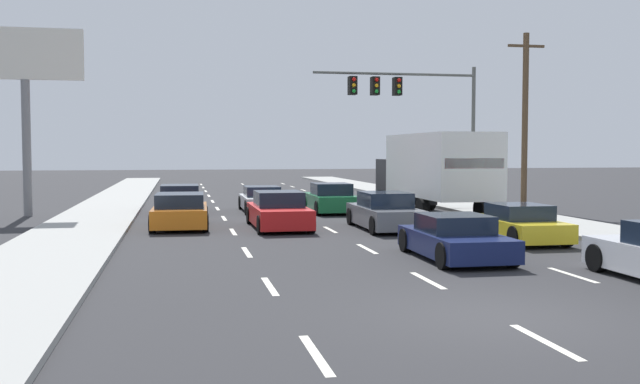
# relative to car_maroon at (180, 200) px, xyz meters

# --- Properties ---
(ground_plane) EXTENTS (140.00, 140.00, 0.00)m
(ground_plane) POSITION_rel_car_maroon_xyz_m (5.17, 3.74, -0.58)
(ground_plane) COLOR #2B2B2D
(sidewalk_right) EXTENTS (3.16, 80.00, 0.14)m
(sidewalk_right) POSITION_rel_car_maroon_xyz_m (13.70, -1.26, -0.51)
(sidewalk_right) COLOR #9E9E99
(sidewalk_right) RESTS_ON ground_plane
(sidewalk_left) EXTENTS (3.16, 80.00, 0.14)m
(sidewalk_left) POSITION_rel_car_maroon_xyz_m (-3.36, -1.26, -0.51)
(sidewalk_left) COLOR #9E9E99
(sidewalk_left) RESTS_ON ground_plane
(lane_markings) EXTENTS (6.94, 57.00, 0.01)m
(lane_markings) POSITION_rel_car_maroon_xyz_m (5.17, -0.35, -0.58)
(lane_markings) COLOR silver
(lane_markings) RESTS_ON ground_plane
(car_maroon) EXTENTS (1.98, 4.09, 1.26)m
(car_maroon) POSITION_rel_car_maroon_xyz_m (0.00, 0.00, 0.00)
(car_maroon) COLOR maroon
(car_maroon) RESTS_ON ground_plane
(car_orange) EXTENTS (2.11, 4.51, 1.25)m
(car_orange) POSITION_rel_car_maroon_xyz_m (0.01, -6.13, -0.00)
(car_orange) COLOR orange
(car_orange) RESTS_ON ground_plane
(car_silver) EXTENTS (1.84, 4.21, 1.16)m
(car_silver) POSITION_rel_car_maroon_xyz_m (3.67, 0.04, -0.05)
(car_silver) COLOR #B7BABF
(car_silver) RESTS_ON ground_plane
(car_red) EXTENTS (1.94, 4.65, 1.33)m
(car_red) POSITION_rel_car_maroon_xyz_m (3.46, -6.99, 0.01)
(car_red) COLOR red
(car_red) RESTS_ON ground_plane
(car_green) EXTENTS (1.94, 4.06, 1.33)m
(car_green) POSITION_rel_car_maroon_xyz_m (6.65, -0.99, 0.01)
(car_green) COLOR #196B38
(car_green) RESTS_ON ground_plane
(car_gray) EXTENTS (1.89, 4.44, 1.32)m
(car_gray) POSITION_rel_car_maroon_xyz_m (7.10, -8.06, 0.01)
(car_gray) COLOR slate
(car_gray) RESTS_ON ground_plane
(car_navy) EXTENTS (1.97, 4.09, 1.14)m
(car_navy) POSITION_rel_car_maroon_xyz_m (6.90, -15.10, -0.06)
(car_navy) COLOR #141E4C
(car_navy) RESTS_ON ground_plane
(box_truck) EXTENTS (2.77, 9.13, 3.45)m
(box_truck) POSITION_rel_car_maroon_xyz_m (10.31, -4.16, 1.43)
(box_truck) COLOR white
(box_truck) RESTS_ON ground_plane
(car_yellow) EXTENTS (1.84, 4.10, 1.15)m
(car_yellow) POSITION_rel_car_maroon_xyz_m (10.15, -12.07, -0.06)
(car_yellow) COLOR yellow
(car_yellow) RESTS_ON ground_plane
(traffic_signal_mast) EXTENTS (8.89, 0.69, 7.26)m
(traffic_signal_mast) POSITION_rel_car_maroon_xyz_m (11.60, 3.94, 5.04)
(traffic_signal_mast) COLOR #595B56
(traffic_signal_mast) RESTS_ON ground_plane
(utility_pole_mid) EXTENTS (1.80, 0.28, 8.25)m
(utility_pole_mid) POSITION_rel_car_maroon_xyz_m (15.94, -1.17, 3.68)
(utility_pole_mid) COLOR brown
(utility_pole_mid) RESTS_ON ground_plane
(roadside_billboard) EXTENTS (4.76, 0.36, 7.93)m
(roadside_billboard) POSITION_rel_car_maroon_xyz_m (-6.33, -0.21, 5.21)
(roadside_billboard) COLOR slate
(roadside_billboard) RESTS_ON ground_plane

